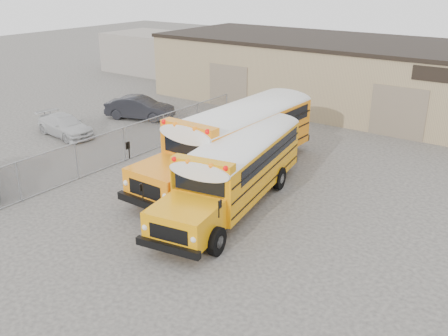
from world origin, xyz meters
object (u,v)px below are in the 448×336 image
Objects in this scene: school_bus_left at (304,106)px; tarp_bundle at (190,230)px; car_white at (65,126)px; car_dark at (140,108)px; school_bus_right at (286,126)px.

school_bus_left reaches higher than tarp_bundle.
school_bus_left is 2.68× the size of car_white.
car_dark is at bearing -165.59° from school_bus_left.
school_bus_right is at bearing -113.83° from car_dark.
car_white is (-14.14, 5.62, -0.05)m from tarp_bundle.
car_white is at bearing -145.71° from school_bus_left.
tarp_bundle is at bearing -104.94° from car_white.
car_dark is at bearing -4.48° from car_white.
car_white is (-11.56, -7.88, -1.30)m from school_bus_left.
school_bus_left reaches higher than car_white.
school_bus_left is 1.11× the size of school_bus_right.
school_bus_right reaches higher than car_dark.
school_bus_left reaches higher than car_dark.
tarp_bundle is (1.78, -9.95, -1.02)m from school_bus_right.
car_dark is (-10.53, -2.71, -1.17)m from school_bus_left.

